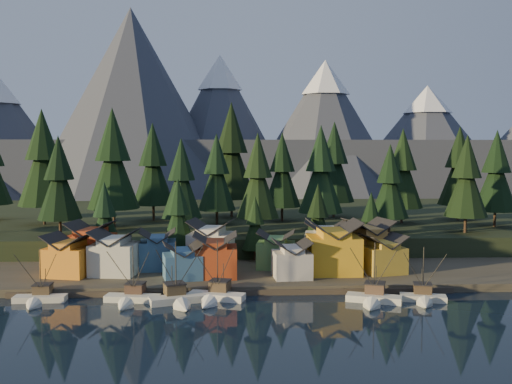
{
  "coord_description": "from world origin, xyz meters",
  "views": [
    {
      "loc": [
        -0.76,
        -85.4,
        26.29
      ],
      "look_at": [
        4.72,
        30.0,
        17.41
      ],
      "focal_mm": 40.0,
      "sensor_mm": 36.0,
      "label": 1
    }
  ],
  "objects_px": {
    "boat_0": "(38,292)",
    "house_back_1": "(158,249)",
    "house_front_1": "(115,251)",
    "boat_2": "(178,291)",
    "house_back_0": "(91,243)",
    "boat_5": "(373,291)",
    "boat_6": "(424,290)",
    "boat_3": "(214,289)",
    "boat_1": "(130,291)",
    "house_front_0": "(68,254)"
  },
  "relations": [
    {
      "from": "boat_0",
      "to": "house_back_1",
      "type": "height_order",
      "value": "house_back_1"
    },
    {
      "from": "boat_0",
      "to": "house_front_1",
      "type": "height_order",
      "value": "house_front_1"
    },
    {
      "from": "boat_0",
      "to": "boat_2",
      "type": "xyz_separation_m",
      "value": [
        23.9,
        -1.97,
        0.36
      ]
    },
    {
      "from": "boat_2",
      "to": "house_back_0",
      "type": "bearing_deg",
      "value": 110.84
    },
    {
      "from": "boat_0",
      "to": "boat_5",
      "type": "relative_size",
      "value": 0.9
    },
    {
      "from": "boat_2",
      "to": "boat_6",
      "type": "distance_m",
      "value": 41.79
    },
    {
      "from": "boat_3",
      "to": "boat_5",
      "type": "xyz_separation_m",
      "value": [
        26.97,
        -2.68,
        0.03
      ]
    },
    {
      "from": "boat_0",
      "to": "house_front_1",
      "type": "bearing_deg",
      "value": 55.12
    },
    {
      "from": "boat_5",
      "to": "house_back_0",
      "type": "xyz_separation_m",
      "value": [
        -53.35,
        25.85,
        4.29
      ]
    },
    {
      "from": "boat_3",
      "to": "boat_6",
      "type": "relative_size",
      "value": 1.11
    },
    {
      "from": "boat_6",
      "to": "house_back_1",
      "type": "relative_size",
      "value": 1.28
    },
    {
      "from": "boat_1",
      "to": "boat_0",
      "type": "bearing_deg",
      "value": -174.34
    },
    {
      "from": "house_back_0",
      "to": "boat_1",
      "type": "bearing_deg",
      "value": -53.33
    },
    {
      "from": "boat_5",
      "to": "boat_2",
      "type": "bearing_deg",
      "value": -161.73
    },
    {
      "from": "boat_0",
      "to": "boat_2",
      "type": "bearing_deg",
      "value": -5.98
    },
    {
      "from": "boat_6",
      "to": "boat_1",
      "type": "bearing_deg",
      "value": -167.96
    },
    {
      "from": "boat_0",
      "to": "boat_3",
      "type": "height_order",
      "value": "boat_3"
    },
    {
      "from": "boat_6",
      "to": "house_back_0",
      "type": "xyz_separation_m",
      "value": [
        -62.15,
        25.5,
        4.39
      ]
    },
    {
      "from": "house_back_0",
      "to": "boat_6",
      "type": "bearing_deg",
      "value": -12.87
    },
    {
      "from": "boat_0",
      "to": "boat_6",
      "type": "height_order",
      "value": "boat_6"
    },
    {
      "from": "house_front_0",
      "to": "house_back_0",
      "type": "xyz_separation_m",
      "value": [
        2.32,
        8.58,
        0.68
      ]
    },
    {
      "from": "boat_5",
      "to": "house_front_1",
      "type": "xyz_separation_m",
      "value": [
        -46.92,
        17.93,
        3.95
      ]
    },
    {
      "from": "house_front_0",
      "to": "boat_0",
      "type": "bearing_deg",
      "value": -81.91
    },
    {
      "from": "boat_6",
      "to": "house_front_0",
      "type": "distance_m",
      "value": 66.75
    },
    {
      "from": "boat_5",
      "to": "house_back_1",
      "type": "relative_size",
      "value": 1.4
    },
    {
      "from": "house_front_0",
      "to": "house_back_1",
      "type": "distance_m",
      "value": 17.42
    },
    {
      "from": "house_back_1",
      "to": "boat_5",
      "type": "bearing_deg",
      "value": -34.45
    },
    {
      "from": "boat_3",
      "to": "boat_5",
      "type": "bearing_deg",
      "value": 12.08
    },
    {
      "from": "boat_3",
      "to": "boat_0",
      "type": "bearing_deg",
      "value": -162.72
    },
    {
      "from": "boat_0",
      "to": "house_front_0",
      "type": "xyz_separation_m",
      "value": [
        1.22,
        14.34,
        3.86
      ]
    },
    {
      "from": "boat_1",
      "to": "boat_5",
      "type": "height_order",
      "value": "boat_5"
    },
    {
      "from": "boat_6",
      "to": "house_back_0",
      "type": "relative_size",
      "value": 1.04
    },
    {
      "from": "boat_1",
      "to": "boat_5",
      "type": "bearing_deg",
      "value": 4.95
    },
    {
      "from": "boat_5",
      "to": "boat_6",
      "type": "height_order",
      "value": "boat_5"
    },
    {
      "from": "boat_2",
      "to": "house_front_1",
      "type": "relative_size",
      "value": 1.22
    },
    {
      "from": "boat_1",
      "to": "house_back_1",
      "type": "height_order",
      "value": "boat_1"
    },
    {
      "from": "boat_3",
      "to": "boat_5",
      "type": "relative_size",
      "value": 1.01
    },
    {
      "from": "boat_2",
      "to": "boat_0",
      "type": "bearing_deg",
      "value": 156.84
    },
    {
      "from": "boat_0",
      "to": "house_front_1",
      "type": "distance_m",
      "value": 18.5
    },
    {
      "from": "house_front_0",
      "to": "boat_6",
      "type": "bearing_deg",
      "value": -1.75
    },
    {
      "from": "boat_0",
      "to": "boat_2",
      "type": "relative_size",
      "value": 0.87
    },
    {
      "from": "boat_6",
      "to": "house_back_0",
      "type": "distance_m",
      "value": 67.32
    },
    {
      "from": "house_front_1",
      "to": "house_back_1",
      "type": "distance_m",
      "value": 9.1
    },
    {
      "from": "boat_0",
      "to": "boat_5",
      "type": "xyz_separation_m",
      "value": [
        56.89,
        -2.93,
        0.26
      ]
    },
    {
      "from": "boat_5",
      "to": "house_back_0",
      "type": "relative_size",
      "value": 1.14
    },
    {
      "from": "boat_0",
      "to": "boat_5",
      "type": "bearing_deg",
      "value": -4.21
    },
    {
      "from": "boat_5",
      "to": "house_back_0",
      "type": "height_order",
      "value": "house_back_0"
    },
    {
      "from": "boat_1",
      "to": "boat_6",
      "type": "distance_m",
      "value": 50.04
    },
    {
      "from": "boat_2",
      "to": "boat_6",
      "type": "height_order",
      "value": "boat_2"
    },
    {
      "from": "house_back_1",
      "to": "house_front_1",
      "type": "bearing_deg",
      "value": -154.54
    }
  ]
}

